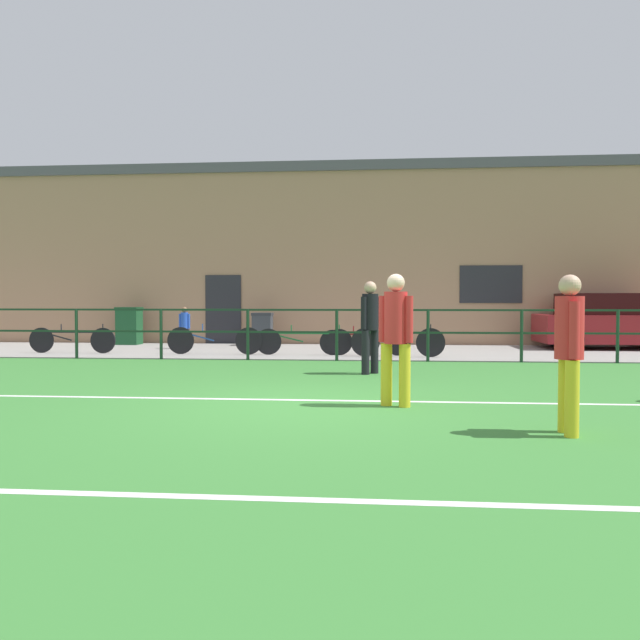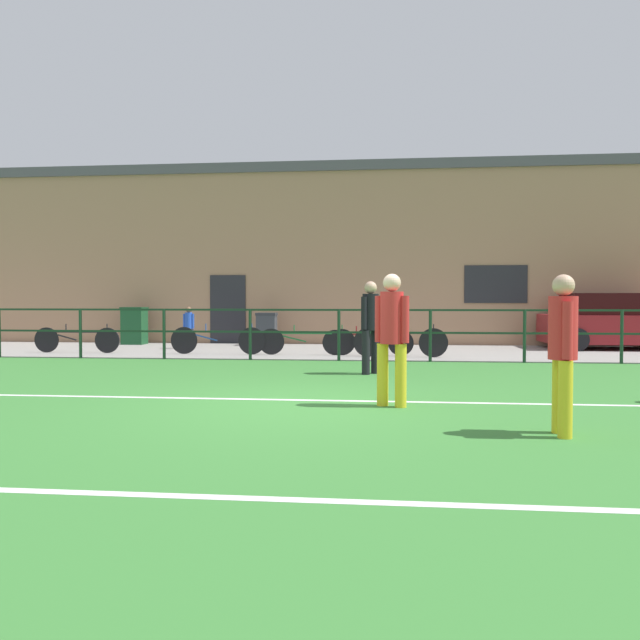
{
  "view_description": "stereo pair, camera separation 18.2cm",
  "coord_description": "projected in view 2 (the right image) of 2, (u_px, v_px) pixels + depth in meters",
  "views": [
    {
      "loc": [
        0.9,
        -8.09,
        1.36
      ],
      "look_at": [
        -0.11,
        3.07,
        1.0
      ],
      "focal_mm": 35.85,
      "sensor_mm": 36.0,
      "label": 1
    },
    {
      "loc": [
        1.08,
        -8.07,
        1.36
      ],
      "look_at": [
        -0.11,
        3.07,
        1.0
      ],
      "focal_mm": 35.85,
      "sensor_mm": 36.0,
      "label": 2
    }
  ],
  "objects": [
    {
      "name": "trash_bin_0",
      "position": [
        134.0,
        326.0,
        19.07
      ],
      "size": [
        0.68,
        0.58,
        1.11
      ],
      "color": "#194C28",
      "rests_on": "pavement_strip"
    },
    {
      "name": "spectator_child",
      "position": [
        189.0,
        325.0,
        17.39
      ],
      "size": [
        0.31,
        0.2,
        1.14
      ],
      "rotation": [
        0.0,
        0.0,
        3.11
      ],
      "color": "#232D4C",
      "rests_on": "pavement_strip"
    },
    {
      "name": "player_goalkeeper",
      "position": [
        371.0,
        321.0,
        11.6
      ],
      "size": [
        0.33,
        0.38,
        1.69
      ],
      "rotation": [
        0.0,
        0.0,
        4.02
      ],
      "color": "black",
      "rests_on": "ground"
    },
    {
      "name": "bicycle_parked_2",
      "position": [
        217.0,
        340.0,
        15.61
      ],
      "size": [
        2.36,
        0.04,
        0.76
      ],
      "color": "black",
      "rests_on": "pavement_strip"
    },
    {
      "name": "trash_bin_1",
      "position": [
        267.0,
        329.0,
        18.61
      ],
      "size": [
        0.58,
        0.49,
        0.95
      ],
      "color": "#33383D",
      "rests_on": "pavement_strip"
    },
    {
      "name": "ground",
      "position": [
        303.0,
        407.0,
        8.18
      ],
      "size": [
        60.0,
        44.0,
        0.04
      ],
      "primitive_type": "cube",
      "color": "#387A33"
    },
    {
      "name": "field_line_hash",
      "position": [
        229.0,
        498.0,
        4.36
      ],
      "size": [
        36.0,
        0.11,
        0.0
      ],
      "primitive_type": "cube",
      "color": "white",
      "rests_on": "ground"
    },
    {
      "name": "player_winger",
      "position": [
        392.0,
        331.0,
        8.07
      ],
      "size": [
        0.43,
        0.29,
        1.68
      ],
      "rotation": [
        0.0,
        0.0,
        2.72
      ],
      "color": "gold",
      "rests_on": "ground"
    },
    {
      "name": "bicycle_parked_0",
      "position": [
        306.0,
        341.0,
        15.39
      ],
      "size": [
        2.35,
        0.04,
        0.73
      ],
      "color": "black",
      "rests_on": "pavement_strip"
    },
    {
      "name": "field_line_touchline",
      "position": [
        307.0,
        400.0,
        8.59
      ],
      "size": [
        36.0,
        0.11,
        0.0
      ],
      "primitive_type": "cube",
      "color": "white",
      "rests_on": "ground"
    },
    {
      "name": "player_striker",
      "position": [
        563.0,
        344.0,
        6.34
      ],
      "size": [
        0.28,
        0.44,
        1.61
      ],
      "rotation": [
        0.0,
        0.0,
        1.56
      ],
      "color": "gold",
      "rests_on": "ground"
    },
    {
      "name": "pavement_strip",
      "position": [
        346.0,
        351.0,
        16.62
      ],
      "size": [
        48.0,
        5.0,
        0.02
      ],
      "primitive_type": "cube",
      "color": "gray",
      "rests_on": "ground"
    },
    {
      "name": "perimeter_fence",
      "position": [
        339.0,
        327.0,
        14.12
      ],
      "size": [
        36.07,
        0.07,
        1.15
      ],
      "color": "#193823",
      "rests_on": "ground"
    },
    {
      "name": "bicycle_parked_3",
      "position": [
        77.0,
        340.0,
        16.03
      ],
      "size": [
        2.23,
        0.04,
        0.73
      ],
      "color": "black",
      "rests_on": "pavement_strip"
    },
    {
      "name": "clubhouse_facade",
      "position": [
        354.0,
        255.0,
        20.21
      ],
      "size": [
        28.0,
        2.56,
        5.5
      ],
      "color": "#A37A5B",
      "rests_on": "ground"
    },
    {
      "name": "bicycle_parked_4",
      "position": [
        368.0,
        342.0,
        15.26
      ],
      "size": [
        2.18,
        0.04,
        0.71
      ],
      "color": "black",
      "rests_on": "pavement_strip"
    },
    {
      "name": "bicycle_parked_1",
      "position": [
        400.0,
        342.0,
        14.84
      ],
      "size": [
        2.19,
        0.04,
        0.77
      ],
      "color": "black",
      "rests_on": "pavement_strip"
    },
    {
      "name": "parked_car_red",
      "position": [
        616.0,
        322.0,
        17.24
      ],
      "size": [
        3.9,
        1.93,
        1.51
      ],
      "color": "maroon",
      "rests_on": "pavement_strip"
    }
  ]
}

